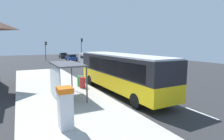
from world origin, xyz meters
TOP-DOWN VIEW (x-y plane):
  - ground_plane at (0.00, 14.00)m, footprint 56.00×92.00m
  - sidewalk_platform at (-6.40, 2.00)m, footprint 6.20×30.00m
  - lane_stripe_seg_0 at (0.25, -6.00)m, footprint 0.16×2.20m
  - lane_stripe_seg_1 at (0.25, -1.00)m, footprint 0.16×2.20m
  - lane_stripe_seg_2 at (0.25, 4.00)m, footprint 0.16×2.20m
  - lane_stripe_seg_3 at (0.25, 9.00)m, footprint 0.16×2.20m
  - lane_stripe_seg_4 at (0.25, 14.00)m, footprint 0.16×2.20m
  - lane_stripe_seg_5 at (0.25, 19.00)m, footprint 0.16×2.20m
  - lane_stripe_seg_6 at (0.25, 24.00)m, footprint 0.16×2.20m
  - lane_stripe_seg_7 at (0.25, 29.00)m, footprint 0.16×2.20m
  - bus at (-1.71, 0.15)m, footprint 2.80×11.07m
  - white_van at (2.20, 18.77)m, footprint 2.26×5.29m
  - sedan_near at (2.30, 31.41)m, footprint 2.00×4.47m
  - sedan_far at (2.30, 40.35)m, footprint 1.96×4.46m
  - ticket_machine at (-7.37, -4.77)m, footprint 0.66×0.76m
  - recycling_bin_red at (-4.20, 2.58)m, footprint 0.52×0.52m
  - recycling_bin_green at (-4.20, 3.28)m, footprint 0.52×0.52m
  - traffic_light_near_side at (5.49, 33.14)m, footprint 0.49×0.28m
  - traffic_light_far_side at (-3.10, 33.94)m, footprint 0.49×0.28m
  - bus_shelter at (-6.41, 0.26)m, footprint 1.80×4.00m

SIDE VIEW (x-z plane):
  - ground_plane at x=0.00m, z-range -0.04..0.00m
  - lane_stripe_seg_0 at x=0.25m, z-range 0.00..0.01m
  - lane_stripe_seg_1 at x=0.25m, z-range 0.00..0.01m
  - lane_stripe_seg_2 at x=0.25m, z-range 0.00..0.01m
  - lane_stripe_seg_3 at x=0.25m, z-range 0.00..0.01m
  - lane_stripe_seg_4 at x=0.25m, z-range 0.00..0.01m
  - lane_stripe_seg_5 at x=0.25m, z-range 0.00..0.01m
  - lane_stripe_seg_6 at x=0.25m, z-range 0.00..0.01m
  - lane_stripe_seg_7 at x=0.25m, z-range 0.00..0.01m
  - sidewalk_platform at x=-6.40m, z-range 0.00..0.18m
  - recycling_bin_red at x=-4.20m, z-range 0.18..1.13m
  - recycling_bin_green at x=-4.20m, z-range 0.18..1.13m
  - sedan_near at x=2.30m, z-range 0.03..1.55m
  - sedan_far at x=2.30m, z-range 0.03..1.55m
  - ticket_machine at x=-7.37m, z-range 0.20..2.14m
  - white_van at x=2.20m, z-range 0.19..2.49m
  - bus at x=-1.71m, z-range 0.24..3.45m
  - bus_shelter at x=-6.41m, z-range 0.85..3.35m
  - traffic_light_far_side at x=-3.10m, z-range 0.78..5.39m
  - traffic_light_near_side at x=5.49m, z-range 0.87..6.32m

